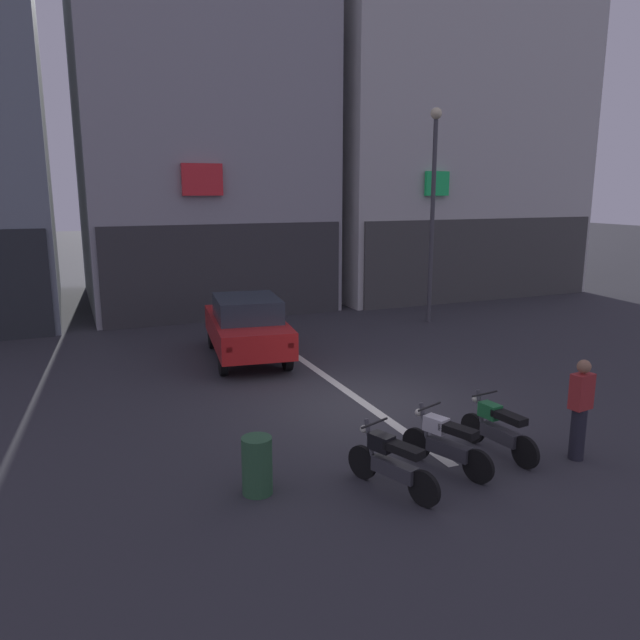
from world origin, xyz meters
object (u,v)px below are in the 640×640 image
(motorcycle_white_row_left_mid, at_px, (446,442))
(person_by_motorcycles, at_px, (580,409))
(motorcycle_green_row_centre, at_px, (498,428))
(car_red_crossing_near, at_px, (247,325))
(trash_bin, at_px, (257,465))
(street_lamp, at_px, (433,195))
(motorcycle_black_row_leftmost, at_px, (391,462))

(motorcycle_white_row_left_mid, distance_m, person_by_motorcycles, 2.29)
(motorcycle_green_row_centre, bearing_deg, person_by_motorcycles, -30.60)
(car_red_crossing_near, relative_size, trash_bin, 5.05)
(street_lamp, relative_size, trash_bin, 7.98)
(motorcycle_white_row_left_mid, distance_m, trash_bin, 2.94)
(street_lamp, xyz_separation_m, motorcycle_black_row_leftmost, (-6.86, -9.68, -3.67))
(street_lamp, distance_m, motorcycle_green_row_centre, 10.98)
(motorcycle_white_row_left_mid, bearing_deg, street_lamp, 58.58)
(motorcycle_white_row_left_mid, bearing_deg, motorcycle_black_row_leftmost, -166.07)
(motorcycle_green_row_centre, bearing_deg, trash_bin, 176.14)
(motorcycle_black_row_leftmost, xyz_separation_m, motorcycle_white_row_left_mid, (1.12, 0.28, 0.00))
(trash_bin, bearing_deg, person_by_motorcycles, -10.11)
(motorcycle_white_row_left_mid, bearing_deg, person_by_motorcycles, -12.51)
(car_red_crossing_near, xyz_separation_m, person_by_motorcycles, (3.25, -7.86, -0.03))
(motorcycle_green_row_centre, distance_m, trash_bin, 4.04)
(car_red_crossing_near, distance_m, motorcycle_black_row_leftmost, 7.66)
(trash_bin, bearing_deg, street_lamp, 46.05)
(motorcycle_black_row_leftmost, bearing_deg, motorcycle_white_row_left_mid, 13.93)
(motorcycle_white_row_left_mid, height_order, person_by_motorcycles, person_by_motorcycles)
(motorcycle_white_row_left_mid, bearing_deg, car_red_crossing_near, 98.12)
(motorcycle_green_row_centre, bearing_deg, motorcycle_white_row_left_mid, -172.33)
(street_lamp, bearing_deg, person_by_motorcycles, -109.71)
(motorcycle_green_row_centre, xyz_separation_m, trash_bin, (-4.03, 0.27, -0.03))
(street_lamp, bearing_deg, trash_bin, -133.95)
(street_lamp, distance_m, person_by_motorcycles, 11.01)
(car_red_crossing_near, height_order, person_by_motorcycles, person_by_motorcycles)
(car_red_crossing_near, height_order, street_lamp, street_lamp)
(motorcycle_green_row_centre, height_order, trash_bin, motorcycle_green_row_centre)
(street_lamp, relative_size, motorcycle_green_row_centre, 4.07)
(motorcycle_white_row_left_mid, height_order, motorcycle_green_row_centre, same)
(car_red_crossing_near, xyz_separation_m, street_lamp, (6.80, 2.03, 3.24))
(person_by_motorcycles, height_order, trash_bin, person_by_motorcycles)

